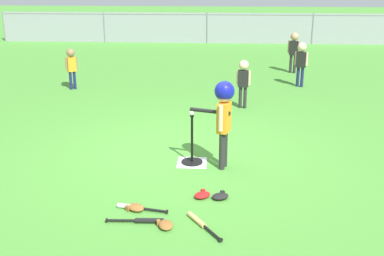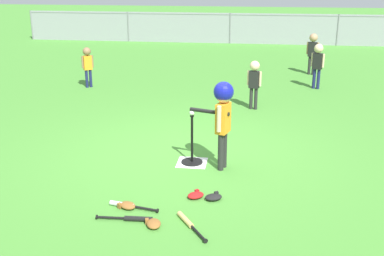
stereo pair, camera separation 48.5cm
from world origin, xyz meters
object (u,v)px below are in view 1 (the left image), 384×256
Objects in this scene: fielder_near_right at (71,63)px; spare_bat_black at (143,221)px; spare_bat_wood at (200,222)px; glove_by_plate at (220,196)px; batter_child at (224,107)px; baseball_on_tee at (192,113)px; spare_bat_silver at (135,207)px; fielder_deep_center at (301,59)px; glove_near_bats at (165,225)px; glove_tossed_aside at (202,195)px; fielder_deep_left at (294,47)px; glove_outfield_drop at (136,207)px; fielder_near_left at (243,77)px; batting_tee at (192,155)px.

fielder_near_right reaches higher than spare_bat_black.
spare_bat_wood is 0.70m from glove_by_plate.
fielder_near_right is at bearing 128.30° from batter_child.
spare_bat_silver is (-0.60, -1.51, -0.75)m from baseball_on_tee.
baseball_on_tee is 5.51m from fielder_deep_center.
glove_near_bats is at bearing -110.12° from fielder_deep_center.
fielder_deep_center is 1.70× the size of spare_bat_silver.
spare_bat_wood is 2.19× the size of glove_tossed_aside.
fielder_deep_left reaches higher than spare_bat_black.
spare_bat_wood is at bearing -20.68° from glove_outfield_drop.
fielder_deep_center is at bearing 72.72° from glove_by_plate.
fielder_deep_center is at bearing 53.30° from fielder_near_left.
glove_tossed_aside is (0.00, 0.68, 0.01)m from spare_bat_wood.
batting_tee reaches higher than glove_tossed_aside.
fielder_near_left is at bearing 74.73° from spare_bat_black.
spare_bat_silver is at bearing -127.73° from batter_child.
glove_near_bats is (-1.05, -4.92, -0.61)m from fielder_near_left.
fielder_deep_left is 1.67× the size of spare_bat_black.
fielder_deep_center is 7.39m from spare_bat_black.
fielder_near_right is 1.46× the size of spare_bat_black.
baseball_on_tee is at bearing -109.84° from fielder_deep_left.
batting_tee is at bearing 84.48° from glove_near_bats.
batting_tee is 0.67× the size of fielder_deep_left.
batting_tee is 5.54m from fielder_deep_center.
glove_near_bats reaches higher than spare_bat_black.
fielder_deep_center is 7.37m from glove_near_bats.
glove_outfield_drop is at bearing -56.79° from spare_bat_silver.
batter_child reaches higher than glove_by_plate.
fielder_deep_center is (1.89, 5.14, -0.23)m from batter_child.
batting_tee is at bearing -115.14° from fielder_deep_center.
fielder_near_left reaches higher than glove_near_bats.
glove_near_bats is 0.94× the size of glove_outfield_drop.
glove_tossed_aside is (-2.19, -7.75, -0.68)m from fielder_deep_left.
glove_near_bats is at bearing -64.92° from fielder_near_right.
glove_by_plate is at bearing -69.54° from baseball_on_tee.
baseball_on_tee reaches higher than spare_bat_wood.
glove_outfield_drop is at bearing -127.34° from batter_child.
fielder_near_left reaches higher than batting_tee.
glove_tossed_aside is at bearing -105.77° from fielder_deep_left.
fielder_near_left is (0.87, 3.01, 0.52)m from batting_tee.
glove_tossed_aside is at bearing 25.23° from spare_bat_silver.
fielder_near_right is 6.98m from glove_near_bats.
fielder_deep_center is 0.97× the size of fielder_deep_left.
fielder_near_left reaches higher than glove_tossed_aside.
fielder_near_left is at bearing 72.04° from spare_bat_silver.
batter_child is 2.07m from glove_near_bats.
fielder_deep_center reaches higher than spare_bat_silver.
batting_tee is 1.25× the size of spare_bat_wood.
fielder_near_right reaches higher than glove_tossed_aside.
baseball_on_tee is 1.79m from spare_bat_silver.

